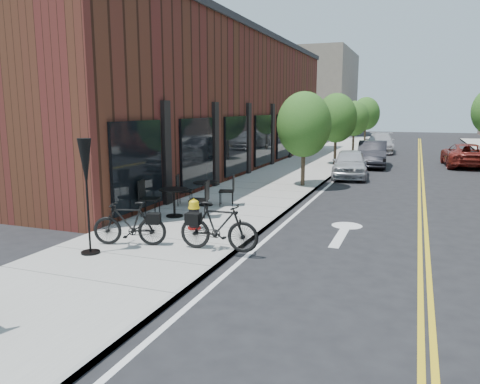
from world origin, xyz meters
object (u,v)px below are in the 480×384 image
at_px(bicycle_left, 130,223).
at_px(patio_umbrella, 86,172).
at_px(fire_hydrant, 194,215).
at_px(parked_car_a, 350,163).
at_px(parked_car_c, 380,143).
at_px(bicycle_right, 219,227).
at_px(bistro_set_b, 174,198).
at_px(bistro_set_c, 206,190).
at_px(parked_car_b, 372,154).
at_px(parked_car_far, 465,155).

bearing_deg(bicycle_left, patio_umbrella, -44.83).
relative_size(fire_hydrant, patio_umbrella, 0.32).
bearing_deg(parked_car_a, parked_car_c, 82.10).
bearing_deg(fire_hydrant, bicycle_right, -73.33).
relative_size(fire_hydrant, bistro_set_b, 0.40).
relative_size(bistro_set_c, parked_car_a, 0.48).
bearing_deg(parked_car_b, bicycle_right, -99.20).
height_order(bistro_set_b, parked_car_c, parked_car_c).
distance_m(bistro_set_c, parked_car_far, 17.80).
bearing_deg(bistro_set_c, parked_car_a, 50.71).
relative_size(patio_umbrella, parked_car_b, 0.57).
bearing_deg(bicycle_right, parked_car_far, -21.80).
distance_m(bistro_set_c, parked_car_a, 9.48).
relative_size(fire_hydrant, parked_car_far, 0.17).
bearing_deg(bicycle_left, parked_car_far, 140.34).
height_order(bistro_set_c, parked_car_a, parked_car_a).
height_order(bicycle_right, bistro_set_c, bicycle_right).
relative_size(bicycle_left, bicycle_right, 0.94).
bearing_deg(bicycle_right, parked_car_b, -8.80).
height_order(parked_car_a, parked_car_c, parked_car_c).
relative_size(patio_umbrella, parked_car_c, 0.50).
xyz_separation_m(bicycle_right, bistro_set_b, (-2.54, 2.62, -0.01)).
bearing_deg(bistro_set_b, bicycle_left, -94.77).
height_order(bistro_set_b, parked_car_a, parked_car_a).
height_order(parked_car_b, parked_car_c, parked_car_c).
relative_size(patio_umbrella, parked_car_far, 0.53).
relative_size(parked_car_c, parked_car_far, 1.06).
xyz_separation_m(patio_umbrella, parked_car_c, (4.02, 28.15, -1.19)).
bearing_deg(bistro_set_b, bistro_set_c, 71.07).
bearing_deg(bicycle_left, bicycle_right, 82.65).
height_order(bistro_set_b, parked_car_far, parked_car_far).
xyz_separation_m(fire_hydrant, parked_car_c, (2.83, 25.44, 0.23)).
xyz_separation_m(fire_hydrant, patio_umbrella, (-1.19, -2.71, 1.42)).
relative_size(bicycle_right, parked_car_a, 0.46).
relative_size(bicycle_right, parked_car_c, 0.36).
height_order(parked_car_c, parked_car_far, parked_car_c).
bearing_deg(parked_car_a, parked_car_b, 76.27).
distance_m(bistro_set_b, patio_umbrella, 4.00).
distance_m(bicycle_right, patio_umbrella, 3.08).
xyz_separation_m(bicycle_right, parked_car_a, (1.10, 13.24, 0.00)).
relative_size(parked_car_a, parked_car_b, 0.91).
relative_size(bicycle_left, patio_umbrella, 0.68).
bearing_deg(fire_hydrant, parked_car_far, 41.58).
distance_m(bicycle_left, parked_car_a, 13.94).
xyz_separation_m(bistro_set_b, parked_car_c, (4.00, 24.36, 0.07)).
relative_size(bicycle_left, parked_car_a, 0.43).
relative_size(bistro_set_b, parked_car_far, 0.43).
bearing_deg(parked_car_c, bistro_set_c, -102.11).
height_order(fire_hydrant, bicycle_left, bicycle_left).
xyz_separation_m(bistro_set_b, parked_car_far, (9.14, 17.18, -0.00)).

